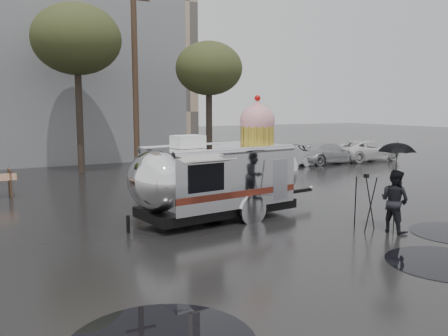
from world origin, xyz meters
TOP-DOWN VIEW (x-y plane):
  - ground at (0.00, 0.00)m, footprint 120.00×120.00m
  - puddles at (1.83, -2.14)m, footprint 11.23×4.20m
  - utility_pole at (2.50, 14.00)m, footprint 1.60×0.28m
  - tree_mid at (0.00, 15.00)m, footprint 4.20×4.20m
  - tree_right at (6.00, 13.00)m, footprint 3.36×3.36m
  - parked_cars at (11.78, 12.00)m, footprint 13.20×1.90m
  - airstream_trailer at (1.48, 3.41)m, footprint 6.72×3.05m
  - person_right at (4.67, -0.13)m, footprint 0.53×0.83m
  - umbrella_black at (4.67, -0.13)m, footprint 1.18×1.18m
  - tripod at (4.19, 0.40)m, footprint 0.60×0.59m

SIDE VIEW (x-z plane):
  - ground at x=0.00m, z-range 0.00..0.00m
  - puddles at x=1.83m, z-range 0.00..0.01m
  - parked_cars at x=11.78m, z-range -0.03..1.47m
  - person_right at x=4.67m, z-range 0.00..1.62m
  - tripod at x=4.19m, z-range 0.13..1.63m
  - airstream_trailer at x=1.48m, z-range -0.54..3.09m
  - umbrella_black at x=4.67m, z-range 0.77..3.13m
  - utility_pole at x=2.50m, z-range 0.12..9.12m
  - tree_right at x=6.00m, z-range 1.85..8.27m
  - tree_mid at x=0.00m, z-range 2.33..10.35m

